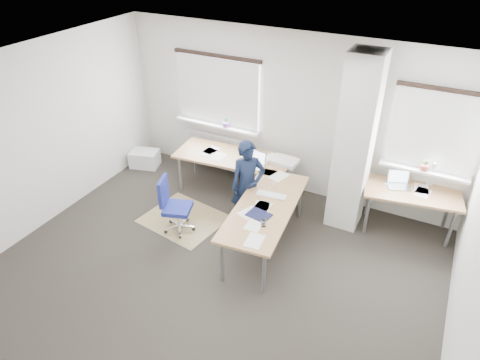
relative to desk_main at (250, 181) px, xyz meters
The scene contains 8 objects.
ground 1.53m from the desk_main, 85.41° to the right, with size 6.00×6.00×0.00m, color black.
room_shell 1.42m from the desk_main, 72.13° to the right, with size 6.04×5.04×2.82m.
floor_mat 1.30m from the desk_main, 148.25° to the right, with size 1.24×1.05×0.01m, color #998453.
white_crate 2.70m from the desk_main, 167.93° to the left, with size 0.54×0.38×0.32m, color white.
desk_main is the anchor object (origin of this frame).
desk_side 2.47m from the desk_main, 18.92° to the left, with size 1.50×0.93×1.22m.
task_chair 1.29m from the desk_main, 136.28° to the right, with size 0.53×0.51×0.93m.
person 0.21m from the desk_main, 75.67° to the right, with size 0.54×0.35×1.47m, color black.
Camera 1 is at (2.35, -3.82, 4.29)m, focal length 32.00 mm.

